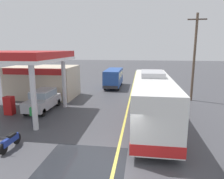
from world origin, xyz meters
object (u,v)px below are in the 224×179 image
Objects in this scene: pedestrian_near_pump at (49,99)px; pedestrian_by_shop at (33,114)px; car_at_pump at (43,99)px; minibus_opposing_lane at (114,77)px; coach_bus_main at (152,101)px; motorcycle_parked_forecourt at (10,141)px.

pedestrian_near_pump and pedestrian_by_shop have the same top height.
pedestrian_by_shop is at bearing -79.63° from pedestrian_near_pump.
minibus_opposing_lane is (4.67, 11.41, 0.46)m from car_at_pump.
coach_bus_main reaches higher than car_at_pump.
pedestrian_by_shop is (0.74, -4.04, 0.00)m from pedestrian_near_pump.
motorcycle_parked_forecourt is 1.08× the size of pedestrian_near_pump.
pedestrian_near_pump reaches higher than motorcycle_parked_forecourt.
coach_bus_main is 1.80× the size of minibus_opposing_lane.
motorcycle_parked_forecourt is (-7.73, -4.78, -1.28)m from coach_bus_main.
car_at_pump is 2.33× the size of motorcycle_parked_forecourt.
pedestrian_by_shop reaches higher than motorcycle_parked_forecourt.
minibus_opposing_lane is 3.69× the size of pedestrian_by_shop.
pedestrian_by_shop is at bearing -72.88° from car_at_pump.
coach_bus_main is 6.65× the size of pedestrian_near_pump.
motorcycle_parked_forecourt is at bearing -81.56° from pedestrian_near_pump.
coach_bus_main is at bearing 11.93° from pedestrian_by_shop.
minibus_opposing_lane is at bearing 80.15° from motorcycle_parked_forecourt.
car_at_pump is at bearing 167.11° from coach_bus_main.
car_at_pump is at bearing -112.25° from minibus_opposing_lane.
motorcycle_parked_forecourt is at bearing -148.23° from coach_bus_main.
coach_bus_main is 8.26m from pedestrian_by_shop.
car_at_pump is 0.50m from pedestrian_near_pump.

